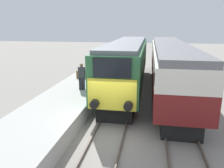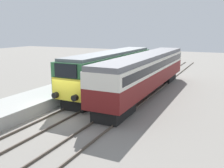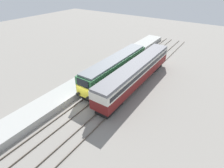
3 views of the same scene
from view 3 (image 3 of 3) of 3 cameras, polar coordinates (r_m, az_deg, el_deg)
ground_plane at (r=23.53m, az=-10.11°, el=-7.16°), size 120.00×120.00×0.00m
platform_left at (r=30.11m, az=-4.43°, el=3.59°), size 3.50×50.00×0.89m
rails_near_track at (r=26.50m, az=-2.78°, el=-1.53°), size 1.51×60.00×0.14m
rails_far_track at (r=24.94m, az=3.52°, el=-3.93°), size 1.50×60.00×0.14m
locomotive at (r=27.78m, az=1.19°, el=5.29°), size 2.70×15.55×3.96m
passenger_carriage at (r=26.74m, az=8.04°, el=4.10°), size 2.75×18.89×3.82m
person_on_platform at (r=26.77m, az=-8.31°, el=2.82°), size 0.44×0.26×1.81m
luggage_crate at (r=29.98m, az=-5.54°, el=5.01°), size 0.70×0.56×0.60m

